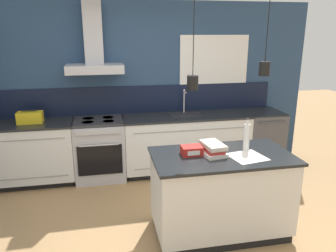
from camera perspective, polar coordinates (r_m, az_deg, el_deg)
The scene contains 12 objects.
ground_plane at distance 3.76m, azimuth -1.60°, elevation -18.76°, with size 16.00×16.00×0.00m, color #A87F51.
wall_back at distance 5.12m, azimuth -5.85°, elevation 7.13°, with size 5.60×2.13×2.60m.
counter_run_left at distance 5.16m, azimuth -23.68°, elevation -4.40°, with size 1.41×0.64×0.91m.
counter_run_sink at distance 5.17m, azimuth 3.19°, elevation -2.93°, with size 1.96×0.64×1.29m.
oven_range at distance 5.02m, azimuth -11.77°, elevation -3.94°, with size 0.72×0.66×0.91m.
dishwasher at distance 5.62m, azimuth 15.86°, elevation -2.06°, with size 0.59×0.65×0.91m.
kitchen_island at distance 3.66m, azimuth 9.13°, elevation -11.53°, with size 1.47×0.81×0.91m.
bottle_on_island at distance 3.60m, azimuth 13.52°, elevation -1.84°, with size 0.07×0.07×0.36m.
book_stack at distance 3.47m, azimuth 7.73°, elevation -3.93°, with size 0.27×0.36×0.12m.
red_supply_box at distance 3.43m, azimuth 4.13°, elevation -4.26°, with size 0.21×0.17×0.09m.
paper_pile at distance 3.46m, azimuth 13.64°, elevation -5.25°, with size 0.39×0.39×0.01m.
yellow_toolbox at distance 4.98m, azimuth -22.88°, elevation 1.39°, with size 0.34×0.18×0.19m.
Camera 1 is at (-0.51, -3.04, 2.15)m, focal length 35.00 mm.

